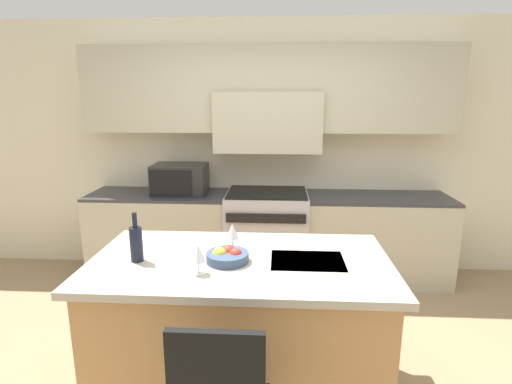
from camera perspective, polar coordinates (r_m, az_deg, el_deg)
back_cabinetry at (r=4.28m, az=1.77°, el=9.43°), size 10.00×0.46×2.70m
back_counter at (r=4.27m, az=1.56°, el=-6.36°), size 3.74×0.62×0.91m
range_stove at (r=4.25m, az=1.55°, el=-6.22°), size 0.84×0.70×0.95m
microwave at (r=4.23m, az=-10.81°, el=1.81°), size 0.55×0.38×0.31m
kitchen_island at (r=2.68m, az=-2.19°, el=-18.74°), size 1.82×0.98×0.94m
wine_bottle at (r=2.50m, az=-16.73°, el=-6.98°), size 0.08×0.08×0.30m
wine_glass_near at (r=2.25m, az=-8.29°, el=-8.75°), size 0.08×0.08×0.17m
wine_glass_far at (r=2.57m, az=-3.38°, el=-5.74°), size 0.08×0.08×0.17m
fruit_bowl at (r=2.43m, az=-4.12°, el=-9.08°), size 0.26×0.26×0.09m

